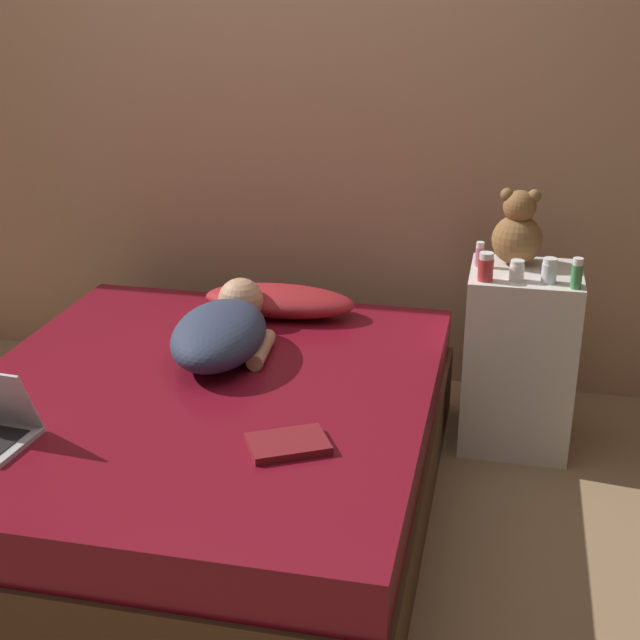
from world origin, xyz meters
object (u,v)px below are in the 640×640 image
object	(u,v)px
bottle_clear	(549,271)
bottle_red	(486,267)
pillow	(279,301)
bottle_green	(577,274)
book	(288,444)
person_lying	(224,329)
bottle_white	(517,271)
teddy_bear	(518,232)
bottle_pink	(480,255)

from	to	relation	value
bottle_clear	bottle_red	world-z (taller)	bottle_red
pillow	bottle_green	bearing A→B (deg)	-9.56
pillow	bottle_red	distance (m)	0.86
bottle_red	book	distance (m)	1.04
person_lying	bottle_green	size ratio (longest dim) A/B	6.61
pillow	bottle_white	xyz separation A→B (m)	(0.91, -0.15, 0.24)
teddy_bear	person_lying	bearing A→B (deg)	-155.31
person_lying	bottle_red	xyz separation A→B (m)	(0.90, 0.24, 0.22)
person_lying	pillow	bearing A→B (deg)	72.25
teddy_bear	bottle_red	distance (m)	0.25
bottle_clear	bottle_pink	xyz separation A→B (m)	(-0.25, 0.14, 0.00)
book	bottle_green	bearing A→B (deg)	45.94
pillow	person_lying	bearing A→B (deg)	-103.22
teddy_bear	bottle_clear	bearing A→B (deg)	-58.96
pillow	bottle_white	bearing A→B (deg)	-9.38
pillow	person_lying	size ratio (longest dim) A/B	0.85
bottle_green	teddy_bear	bearing A→B (deg)	131.55
book	bottle_white	bearing A→B (deg)	55.09
book	bottle_clear	bearing A→B (deg)	50.61
teddy_bear	pillow	bearing A→B (deg)	-176.98
teddy_bear	book	xyz separation A→B (m)	(-0.61, -1.08, -0.37)
teddy_bear	book	distance (m)	1.30
pillow	book	xyz separation A→B (m)	(0.30, -1.03, -0.05)
person_lying	bottle_red	bearing A→B (deg)	10.54
person_lying	bottle_green	world-z (taller)	bottle_green
teddy_bear	bottle_green	xyz separation A→B (m)	(0.21, -0.24, -0.07)
bottle_green	book	size ratio (longest dim) A/B	0.40
pillow	person_lying	world-z (taller)	person_lying
pillow	person_lying	distance (m)	0.43
bottle_red	bottle_green	bearing A→B (deg)	-3.15
person_lying	bottle_white	bearing A→B (deg)	10.04
pillow	book	distance (m)	1.08
pillow	teddy_bear	size ratio (longest dim) A/B	2.13
bottle_white	book	xyz separation A→B (m)	(-0.62, -0.88, -0.28)
person_lying	bottle_pink	xyz separation A→B (m)	(0.87, 0.40, 0.22)
person_lying	teddy_bear	size ratio (longest dim) A/B	2.52
bottle_green	book	xyz separation A→B (m)	(-0.82, -0.85, -0.30)
person_lying	book	bearing A→B (deg)	-62.09
bottle_green	bottle_red	world-z (taller)	bottle_green
bottle_clear	book	xyz separation A→B (m)	(-0.73, -0.89, -0.29)
bottle_pink	bottle_red	size ratio (longest dim) A/B	0.92
bottle_green	bottle_red	xyz separation A→B (m)	(-0.31, 0.02, -0.00)
bottle_clear	bottle_red	distance (m)	0.22
bottle_clear	bottle_pink	world-z (taller)	bottle_pink
person_lying	bottle_clear	distance (m)	1.17
pillow	bottle_clear	size ratio (longest dim) A/B	6.78
pillow	person_lying	xyz separation A→B (m)	(-0.10, -0.41, 0.03)
pillow	bottle_green	distance (m)	1.16
bottle_green	bottle_pink	distance (m)	0.38
bottle_white	bottle_red	bearing A→B (deg)	-169.59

